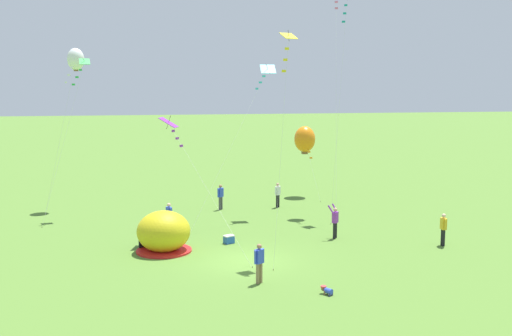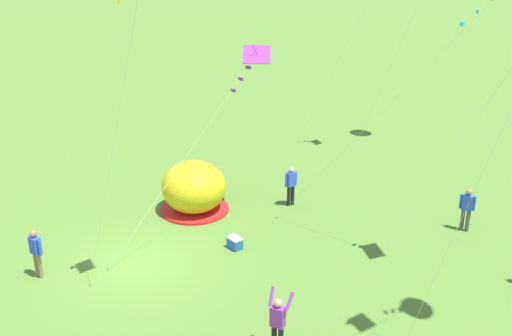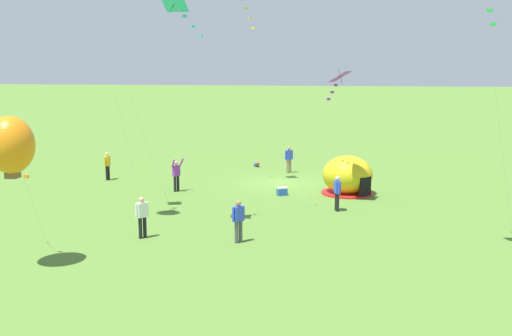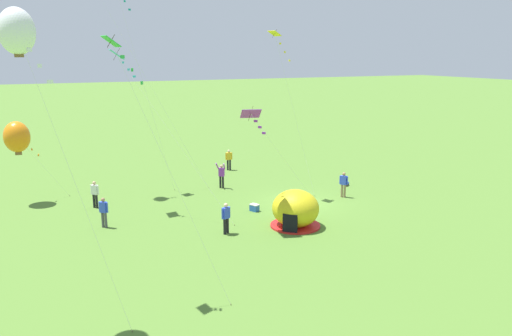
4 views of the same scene
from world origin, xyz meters
The scene contains 17 objects.
ground_plane centered at (0.00, 0.00, 0.00)m, with size 300.00×300.00×0.00m, color #517A2D.
popup_tent centered at (-3.77, 2.50, 1.00)m, with size 2.81×2.81×2.10m.
cooler_box centered at (-0.28, 3.41, 0.22)m, with size 0.64×0.56×0.44m.
toddler_crawling centered at (2.33, -5.22, 0.18)m, with size 0.44×0.53×0.32m.
person_strolling centered at (-3.26, 6.46, 0.96)m, with size 0.35×0.56×1.72m.
person_with_toddler centered at (10.67, 0.68, 0.96)m, with size 0.29×0.59×1.72m.
person_center_field centered at (0.55, 12.23, 0.96)m, with size 0.44×0.45×1.72m.
person_watching_sky centered at (4.54, 12.18, 0.96)m, with size 0.43×0.46×1.72m.
person_near_tent centered at (-0.05, -3.29, 0.96)m, with size 0.49×0.42×1.72m.
person_far_back centered at (5.61, 3.29, 1.00)m, with size 0.69×0.71×1.89m.
kite_purple centered at (-3.17, 4.83, 6.21)m, with size 3.95×6.73×6.78m.
kite_yellow centered at (2.14, 0.61, 10.14)m, with size 1.73×2.92×10.98m.
kite_orange centered at (7.63, 16.27, 4.33)m, with size 1.59×3.65×5.32m.
kite_teal centered at (8.20, 9.32, 13.27)m, with size 2.29×3.43×14.27m.
kite_cyan centered at (3.25, 10.36, 9.13)m, with size 6.18×5.41×9.77m.
kite_white centered at (-8.85, 15.68, 10.14)m, with size 2.65×3.25×10.90m.
kite_green centered at (-8.24, 12.39, 9.36)m, with size 2.94×3.81×10.12m.
Camera 1 is at (-5.13, -27.35, 8.33)m, focal length 42.00 mm.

